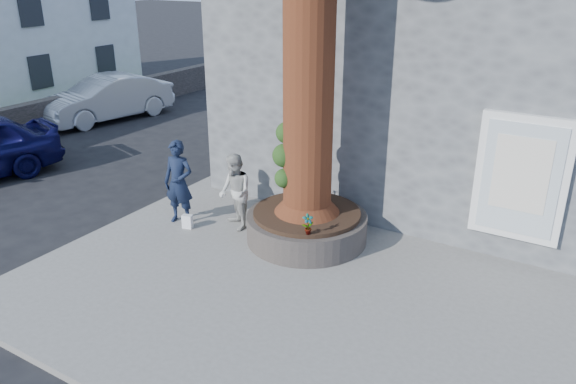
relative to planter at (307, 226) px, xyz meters
The scene contains 13 objects.
ground 2.19m from the planter, 111.80° to the right, with size 120.00×120.00×0.00m, color black.
pavement 1.27m from the planter, 55.01° to the right, with size 9.00×8.00×0.12m, color slate.
yellow_line 4.00m from the planter, 165.44° to the right, with size 0.10×30.00×0.01m, color yellow.
stone_shop 6.12m from the planter, 71.86° to the left, with size 10.30×8.30×6.30m.
planter is the anchor object (origin of this frame).
man 2.75m from the planter, 166.31° to the right, with size 0.63×0.42×1.73m, color black.
woman 1.57m from the planter, 169.24° to the right, with size 0.75×0.58×1.54m, color #B4B3AC.
shopping_bag 2.44m from the planter, 160.76° to the right, with size 0.20×0.12×0.28m, color white.
car_silver 11.57m from the planter, 156.38° to the left, with size 1.60×4.59×1.51m, color silver.
plant_a 1.10m from the planter, 59.53° to the right, with size 0.20×0.13×0.38m, color gray.
plant_b 0.51m from the planter, 28.88° to the left, with size 0.22×0.21×0.39m, color gray.
plant_c 0.85m from the planter, 111.97° to the left, with size 0.19×0.19×0.34m, color gray.
plant_d 0.78m from the planter, 151.12° to the left, with size 0.28×0.25×0.31m, color gray.
Camera 1 is at (5.55, -6.48, 5.07)m, focal length 35.00 mm.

